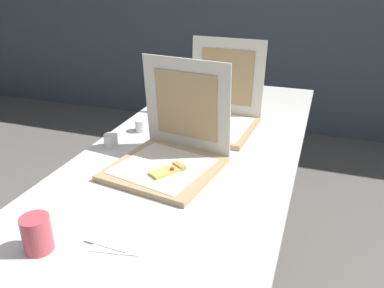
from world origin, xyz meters
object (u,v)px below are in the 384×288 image
(pizza_box_middle, at_px, (216,115))
(cup_white_mid, at_px, (141,126))
(table, at_px, (199,152))
(napkin_pile, at_px, (120,235))
(cup_white_near_center, at_px, (111,141))
(pizza_box_front, at_px, (170,154))
(cup_printed_front, at_px, (37,234))

(pizza_box_middle, xyz_separation_m, cup_white_mid, (-0.32, -0.18, -0.03))
(table, xyz_separation_m, napkin_pile, (-0.01, -0.71, 0.05))
(cup_white_near_center, relative_size, napkin_pile, 0.35)
(pizza_box_middle, relative_size, napkin_pile, 2.47)
(cup_white_near_center, height_order, cup_white_mid, same)
(pizza_box_front, bearing_deg, cup_white_near_center, 172.26)
(cup_white_near_center, xyz_separation_m, cup_printed_front, (0.16, -0.66, 0.02))
(pizza_box_middle, height_order, napkin_pile, pizza_box_middle)
(napkin_pile, bearing_deg, pizza_box_front, 93.45)
(cup_printed_front, bearing_deg, table, 77.31)
(pizza_box_front, xyz_separation_m, cup_white_mid, (-0.27, 0.29, -0.03))
(cup_white_near_center, height_order, napkin_pile, cup_white_near_center)
(cup_white_near_center, bearing_deg, cup_printed_front, -76.36)
(cup_white_mid, distance_m, napkin_pile, 0.80)
(cup_white_near_center, bearing_deg, pizza_box_front, -16.06)
(pizza_box_middle, height_order, cup_white_mid, pizza_box_middle)
(cup_white_near_center, xyz_separation_m, cup_white_mid, (0.05, 0.20, 0.00))
(pizza_box_front, bearing_deg, table, 90.93)
(table, distance_m, cup_printed_front, 0.86)
(pizza_box_front, distance_m, napkin_pile, 0.45)
(table, bearing_deg, cup_printed_front, -102.69)
(pizza_box_middle, distance_m, napkin_pile, 0.92)
(pizza_box_middle, bearing_deg, napkin_pile, -88.25)
(table, relative_size, pizza_box_front, 4.69)
(cup_white_mid, relative_size, napkin_pile, 0.35)
(pizza_box_front, xyz_separation_m, cup_printed_front, (-0.15, -0.57, -0.01))
(pizza_box_front, distance_m, cup_white_mid, 0.40)
(pizza_box_middle, height_order, cup_printed_front, pizza_box_middle)
(pizza_box_front, height_order, cup_white_mid, pizza_box_front)
(cup_printed_front, bearing_deg, cup_white_near_center, 103.64)
(table, relative_size, cup_printed_front, 19.51)
(table, distance_m, pizza_box_front, 0.29)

